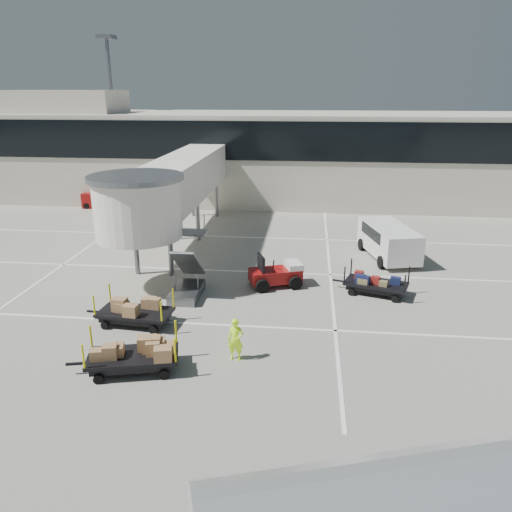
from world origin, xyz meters
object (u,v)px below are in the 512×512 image
Objects in this scene: baggage_tug at (277,274)px; minivan at (388,238)px; belt_loader at (103,200)px; box_cart_far at (137,312)px; ground_worker at (236,340)px; suitcase_cart at (377,285)px; box_cart_near at (133,356)px.

minivan is (6.55, 5.57, 0.58)m from baggage_tug.
box_cart_far is at bearing -63.59° from belt_loader.
minivan is at bearing 46.32° from box_cart_far.
ground_worker reaches higher than box_cart_far.
ground_worker is 15.45m from minivan.
belt_loader is at bearing 125.50° from ground_worker.
suitcase_cart is (5.23, -0.57, -0.13)m from baggage_tug.
box_cart_near is 28.82m from belt_loader.
minivan is at bearing -25.63° from belt_loader.
belt_loader is (-21.94, 17.57, 0.15)m from suitcase_cart.
minivan reaches higher than ground_worker.
suitcase_cart is 9.64m from ground_worker.
box_cart_near reaches higher than box_cart_far.
minivan is at bearing 38.99° from box_cart_near.
minivan reaches higher than belt_loader.
baggage_tug is 10.32m from box_cart_near.
baggage_tug is at bearing -153.01° from minivan.
box_cart_near is at bearing -67.66° from box_cart_far.
ground_worker is at bearing -22.77° from box_cart_far.
baggage_tug is 0.75× the size of box_cart_far.
box_cart_near is at bearing -140.69° from minivan.
baggage_tug is at bearing -44.95° from belt_loader.
ground_worker is (3.65, 1.32, 0.19)m from box_cart_near.
box_cart_far is at bearing -158.37° from baggage_tug.
box_cart_far is at bearing -139.08° from suitcase_cart.
box_cart_near is 1.15× the size of belt_loader.
suitcase_cart is 0.97× the size of box_cart_far.
ground_worker is 0.47× the size of belt_loader.
ground_worker is 0.30× the size of minivan.
box_cart_far is 24.79m from belt_loader.
suitcase_cart is at bearing -26.57° from baggage_tug.
box_cart_far is 0.70× the size of minivan.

